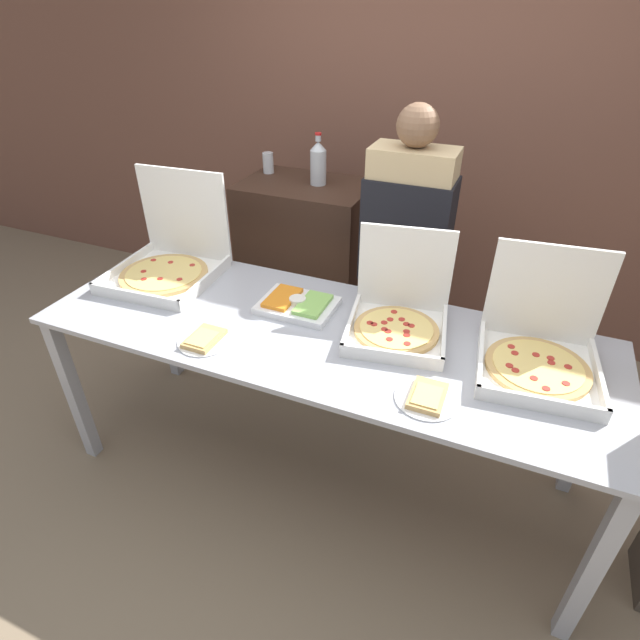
{
  "coord_description": "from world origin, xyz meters",
  "views": [
    {
      "loc": [
        0.68,
        -1.61,
        2.09
      ],
      "look_at": [
        0.0,
        0.0,
        0.93
      ],
      "focal_mm": 28.0,
      "sensor_mm": 36.0,
      "label": 1
    }
  ],
  "objects_px": {
    "pizza_box_far_right": "(169,259)",
    "veggie_tray": "(298,304)",
    "soda_can_silver": "(268,163)",
    "person_server_vest": "(404,256)",
    "pizza_box_near_left": "(540,349)",
    "soda_bottle": "(318,163)",
    "paper_plate_front_right": "(204,339)",
    "paper_plate_front_center": "(427,397)",
    "pizza_box_near_right": "(398,315)"
  },
  "relations": [
    {
      "from": "paper_plate_front_center",
      "to": "veggie_tray",
      "type": "bearing_deg",
      "value": 151.19
    },
    {
      "from": "pizza_box_near_right",
      "to": "paper_plate_front_center",
      "type": "bearing_deg",
      "value": -70.04
    },
    {
      "from": "paper_plate_front_center",
      "to": "person_server_vest",
      "type": "xyz_separation_m",
      "value": [
        -0.34,
        0.94,
        0.06
      ]
    },
    {
      "from": "pizza_box_far_right",
      "to": "paper_plate_front_center",
      "type": "xyz_separation_m",
      "value": [
        1.41,
        -0.42,
        -0.07
      ]
    },
    {
      "from": "pizza_box_near_left",
      "to": "veggie_tray",
      "type": "relative_size",
      "value": 1.44
    },
    {
      "from": "paper_plate_front_center",
      "to": "paper_plate_front_right",
      "type": "xyz_separation_m",
      "value": [
        -0.92,
        -0.01,
        0.0
      ]
    },
    {
      "from": "pizza_box_near_left",
      "to": "veggie_tray",
      "type": "height_order",
      "value": "pizza_box_near_left"
    },
    {
      "from": "person_server_vest",
      "to": "pizza_box_near_left",
      "type": "bearing_deg",
      "value": 139.16
    },
    {
      "from": "pizza_box_far_right",
      "to": "paper_plate_front_right",
      "type": "relative_size",
      "value": 2.45
    },
    {
      "from": "pizza_box_near_left",
      "to": "paper_plate_front_center",
      "type": "height_order",
      "value": "pizza_box_near_left"
    },
    {
      "from": "person_server_vest",
      "to": "paper_plate_front_right",
      "type": "bearing_deg",
      "value": 58.55
    },
    {
      "from": "pizza_box_near_left",
      "to": "paper_plate_front_center",
      "type": "relative_size",
      "value": 2.11
    },
    {
      "from": "paper_plate_front_right",
      "to": "soda_can_silver",
      "type": "height_order",
      "value": "soda_can_silver"
    },
    {
      "from": "paper_plate_front_center",
      "to": "person_server_vest",
      "type": "bearing_deg",
      "value": 109.75
    },
    {
      "from": "pizza_box_far_right",
      "to": "pizza_box_near_right",
      "type": "bearing_deg",
      "value": -5.8
    },
    {
      "from": "pizza_box_near_left",
      "to": "person_server_vest",
      "type": "bearing_deg",
      "value": 133.45
    },
    {
      "from": "paper_plate_front_center",
      "to": "soda_can_silver",
      "type": "relative_size",
      "value": 1.87
    },
    {
      "from": "soda_can_silver",
      "to": "pizza_box_far_right",
      "type": "bearing_deg",
      "value": -94.49
    },
    {
      "from": "pizza_box_near_right",
      "to": "pizza_box_far_right",
      "type": "relative_size",
      "value": 0.89
    },
    {
      "from": "soda_can_silver",
      "to": "person_server_vest",
      "type": "height_order",
      "value": "person_server_vest"
    },
    {
      "from": "soda_can_silver",
      "to": "soda_bottle",
      "type": "bearing_deg",
      "value": -12.59
    },
    {
      "from": "soda_can_silver",
      "to": "veggie_tray",
      "type": "bearing_deg",
      "value": -56.6
    },
    {
      "from": "person_server_vest",
      "to": "soda_can_silver",
      "type": "bearing_deg",
      "value": -23.2
    },
    {
      "from": "soda_bottle",
      "to": "soda_can_silver",
      "type": "distance_m",
      "value": 0.39
    },
    {
      "from": "soda_bottle",
      "to": "person_server_vest",
      "type": "relative_size",
      "value": 0.17
    },
    {
      "from": "pizza_box_near_right",
      "to": "soda_bottle",
      "type": "distance_m",
      "value": 1.21
    },
    {
      "from": "soda_bottle",
      "to": "pizza_box_near_right",
      "type": "bearing_deg",
      "value": -50.29
    },
    {
      "from": "pizza_box_far_right",
      "to": "veggie_tray",
      "type": "bearing_deg",
      "value": -7.96
    },
    {
      "from": "pizza_box_near_right",
      "to": "soda_can_silver",
      "type": "bearing_deg",
      "value": 129.34
    },
    {
      "from": "paper_plate_front_center",
      "to": "soda_can_silver",
      "type": "distance_m",
      "value": 1.94
    },
    {
      "from": "pizza_box_near_right",
      "to": "paper_plate_front_right",
      "type": "bearing_deg",
      "value": -159.89
    },
    {
      "from": "person_server_vest",
      "to": "soda_bottle",
      "type": "bearing_deg",
      "value": -28.82
    },
    {
      "from": "pizza_box_near_right",
      "to": "veggie_tray",
      "type": "distance_m",
      "value": 0.47
    },
    {
      "from": "veggie_tray",
      "to": "pizza_box_near_left",
      "type": "bearing_deg",
      "value": -0.97
    },
    {
      "from": "pizza_box_near_right",
      "to": "person_server_vest",
      "type": "relative_size",
      "value": 0.28
    },
    {
      "from": "pizza_box_near_left",
      "to": "pizza_box_far_right",
      "type": "distance_m",
      "value": 1.75
    },
    {
      "from": "pizza_box_near_left",
      "to": "pizza_box_far_right",
      "type": "xyz_separation_m",
      "value": [
        -1.75,
        0.07,
        0.01
      ]
    },
    {
      "from": "pizza_box_far_right",
      "to": "soda_bottle",
      "type": "xyz_separation_m",
      "value": [
        0.45,
        0.86,
        0.3
      ]
    },
    {
      "from": "paper_plate_front_right",
      "to": "pizza_box_near_left",
      "type": "bearing_deg",
      "value": 16.25
    },
    {
      "from": "paper_plate_front_right",
      "to": "soda_bottle",
      "type": "relative_size",
      "value": 0.76
    },
    {
      "from": "paper_plate_front_right",
      "to": "person_server_vest",
      "type": "height_order",
      "value": "person_server_vest"
    },
    {
      "from": "veggie_tray",
      "to": "person_server_vest",
      "type": "relative_size",
      "value": 0.2
    },
    {
      "from": "paper_plate_front_right",
      "to": "soda_bottle",
      "type": "bearing_deg",
      "value": 91.91
    },
    {
      "from": "soda_bottle",
      "to": "paper_plate_front_right",
      "type": "bearing_deg",
      "value": -88.09
    },
    {
      "from": "pizza_box_near_left",
      "to": "paper_plate_front_right",
      "type": "height_order",
      "value": "pizza_box_near_left"
    },
    {
      "from": "paper_plate_front_right",
      "to": "veggie_tray",
      "type": "relative_size",
      "value": 0.65
    },
    {
      "from": "veggie_tray",
      "to": "soda_bottle",
      "type": "relative_size",
      "value": 1.17
    },
    {
      "from": "veggie_tray",
      "to": "person_server_vest",
      "type": "height_order",
      "value": "person_server_vest"
    },
    {
      "from": "pizza_box_near_right",
      "to": "pizza_box_far_right",
      "type": "height_order",
      "value": "pizza_box_far_right"
    },
    {
      "from": "pizza_box_near_right",
      "to": "pizza_box_far_right",
      "type": "bearing_deg",
      "value": 168.85
    }
  ]
}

